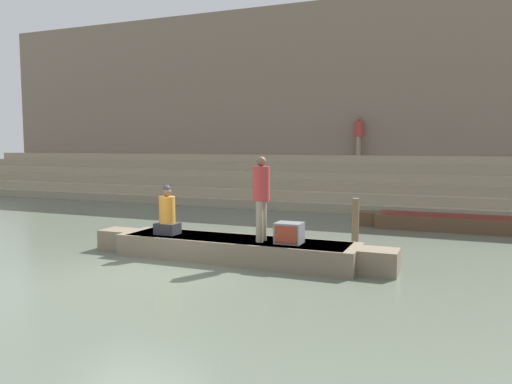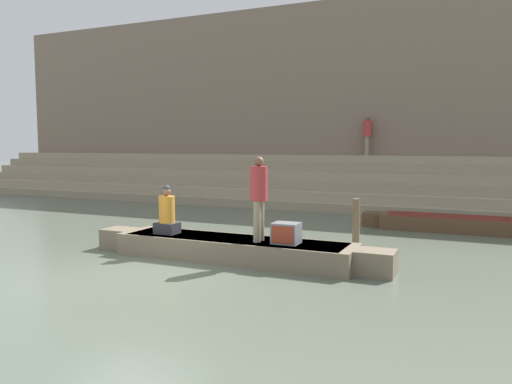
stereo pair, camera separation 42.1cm
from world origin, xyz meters
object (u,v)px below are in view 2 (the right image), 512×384
rowboat_main (233,248)px  person_standing (259,193)px  person_rowing (167,214)px  person_on_steps (367,133)px  moored_boat_shore (454,223)px  mooring_post (356,224)px  tv_set (286,233)px

rowboat_main → person_standing: (0.64, -0.09, 1.24)m
person_rowing → person_on_steps: bearing=77.4°
person_standing → person_on_steps: bearing=83.3°
rowboat_main → person_on_steps: (0.52, 11.30, 2.72)m
rowboat_main → person_rowing: 1.76m
person_standing → person_rowing: bearing=173.2°
moored_boat_shore → person_on_steps: bearing=118.8°
mooring_post → person_standing: bearing=-124.8°
person_rowing → mooring_post: size_ratio=0.91×
rowboat_main → person_rowing: bearing=-173.6°
person_standing → tv_set: person_standing is taller
rowboat_main → mooring_post: 3.07m
moored_boat_shore → tv_set: bearing=-121.6°
rowboat_main → person_rowing: size_ratio=6.15×
rowboat_main → person_rowing: (-1.63, -0.11, 0.67)m
mooring_post → person_on_steps: 9.61m
person_standing → mooring_post: person_standing is taller
rowboat_main → person_on_steps: 11.63m
person_standing → mooring_post: (1.54, 2.22, -0.89)m
person_rowing → tv_set: bearing=-1.4°
person_on_steps → moored_boat_shore: bearing=-64.4°
person_rowing → tv_set: (2.88, 0.02, -0.23)m
person_rowing → mooring_post: (3.81, 2.24, -0.31)m
person_standing → person_rowing: 2.34m
person_standing → person_on_steps: (-0.12, 11.39, 1.48)m
tv_set → moored_boat_shore: tv_set is taller
mooring_post → person_on_steps: size_ratio=0.76×
person_standing → tv_set: bearing=-6.9°
person_standing → person_on_steps: person_on_steps is taller
person_rowing → tv_set: size_ratio=2.07×
person_rowing → moored_boat_shore: size_ratio=0.21×
rowboat_main → person_standing: size_ratio=3.87×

